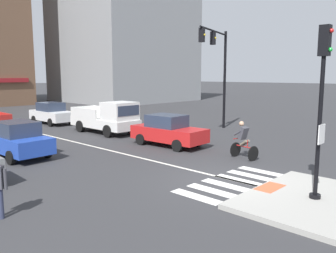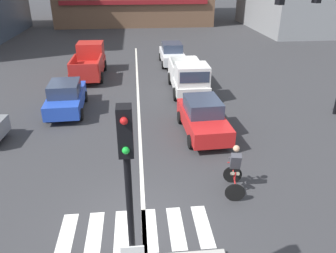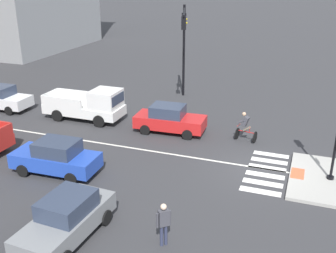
# 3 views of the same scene
# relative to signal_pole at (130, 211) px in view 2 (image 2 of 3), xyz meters

# --- Properties ---
(ground_plane) EXTENTS (300.00, 300.00, 0.00)m
(ground_plane) POSITION_rel_signal_pole_xyz_m (0.00, 3.17, -3.11)
(ground_plane) COLOR #333335
(signal_pole) EXTENTS (0.44, 0.38, 4.93)m
(signal_pole) POSITION_rel_signal_pole_xyz_m (0.00, 0.00, 0.00)
(signal_pole) COLOR black
(signal_pole) RESTS_ON traffic_island
(crosswalk_stripe_a) EXTENTS (0.44, 1.80, 0.01)m
(crosswalk_stripe_a) POSITION_rel_signal_pole_xyz_m (-1.98, 2.87, -3.11)
(crosswalk_stripe_a) COLOR silver
(crosswalk_stripe_a) RESTS_ON ground
(crosswalk_stripe_b) EXTENTS (0.44, 1.80, 0.01)m
(crosswalk_stripe_b) POSITION_rel_signal_pole_xyz_m (-1.19, 2.87, -3.11)
(crosswalk_stripe_b) COLOR silver
(crosswalk_stripe_b) RESTS_ON ground
(crosswalk_stripe_c) EXTENTS (0.44, 1.80, 0.01)m
(crosswalk_stripe_c) POSITION_rel_signal_pole_xyz_m (-0.40, 2.87, -3.11)
(crosswalk_stripe_c) COLOR silver
(crosswalk_stripe_c) RESTS_ON ground
(crosswalk_stripe_d) EXTENTS (0.44, 1.80, 0.01)m
(crosswalk_stripe_d) POSITION_rel_signal_pole_xyz_m (0.40, 2.87, -3.11)
(crosswalk_stripe_d) COLOR silver
(crosswalk_stripe_d) RESTS_ON ground
(crosswalk_stripe_e) EXTENTS (0.44, 1.80, 0.01)m
(crosswalk_stripe_e) POSITION_rel_signal_pole_xyz_m (1.19, 2.87, -3.11)
(crosswalk_stripe_e) COLOR silver
(crosswalk_stripe_e) RESTS_ON ground
(crosswalk_stripe_f) EXTENTS (0.44, 1.80, 0.01)m
(crosswalk_stripe_f) POSITION_rel_signal_pole_xyz_m (1.98, 2.87, -3.11)
(crosswalk_stripe_f) COLOR silver
(crosswalk_stripe_f) RESTS_ON ground
(lane_centre_line) EXTENTS (0.14, 28.00, 0.01)m
(lane_centre_line) POSITION_rel_signal_pole_xyz_m (0.24, 13.17, -3.11)
(lane_centre_line) COLOR silver
(lane_centre_line) RESTS_ON ground
(traffic_light_mast) EXTENTS (4.74, 1.70, 6.68)m
(traffic_light_mast) POSITION_rel_signal_pole_xyz_m (9.03, 10.02, 1.52)
(traffic_light_mast) COLOR black
(traffic_light_mast) RESTS_ON ground
(car_blue_westbound_far) EXTENTS (1.96, 4.16, 1.64)m
(car_blue_westbound_far) POSITION_rel_signal_pole_xyz_m (-3.53, 12.19, -2.30)
(car_blue_westbound_far) COLOR #2347B7
(car_blue_westbound_far) RESTS_ON ground
(car_white_eastbound_distant) EXTENTS (1.87, 4.11, 1.64)m
(car_white_eastbound_distant) POSITION_rel_signal_pole_xyz_m (3.06, 21.20, -2.30)
(car_white_eastbound_distant) COLOR white
(car_white_eastbound_distant) RESTS_ON ground
(car_red_eastbound_mid) EXTENTS (2.00, 4.18, 1.64)m
(car_red_eastbound_mid) POSITION_rel_signal_pole_xyz_m (3.13, 8.93, -2.30)
(car_red_eastbound_mid) COLOR red
(car_red_eastbound_mid) RESTS_ON ground
(pickup_truck_red_westbound_distant) EXTENTS (2.09, 5.11, 2.08)m
(pickup_truck_red_westbound_distant) POSITION_rel_signal_pole_xyz_m (-3.04, 18.77, -2.13)
(pickup_truck_red_westbound_distant) COLOR red
(pickup_truck_red_westbound_distant) RESTS_ON ground
(pickup_truck_white_eastbound_far) EXTENTS (2.07, 5.10, 2.08)m
(pickup_truck_white_eastbound_far) POSITION_rel_signal_pole_xyz_m (3.31, 14.33, -2.13)
(pickup_truck_white_eastbound_far) COLOR white
(pickup_truck_white_eastbound_far) RESTS_ON ground
(cyclist) EXTENTS (0.86, 1.20, 1.68)m
(cyclist) POSITION_rel_signal_pole_xyz_m (3.35, 4.50, -2.24)
(cyclist) COLOR black
(cyclist) RESTS_ON ground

